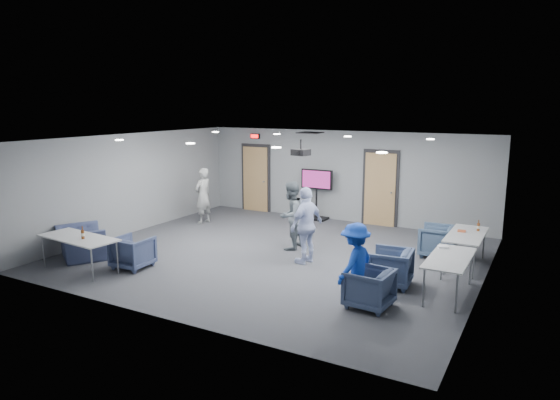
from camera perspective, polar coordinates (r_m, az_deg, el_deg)
The scene contains 29 objects.
floor at distance 11.77m, azimuth -0.37°, elevation -6.23°, with size 9.00×9.00×0.00m, color #36373D.
ceiling at distance 11.27m, azimuth -0.39°, elevation 6.99°, with size 9.00×9.00×0.00m, color silver.
wall_back at distance 15.02m, azimuth 7.10°, elevation 2.72°, with size 9.00×0.02×2.70m, color gray.
wall_front at distance 8.28m, azimuth -14.07°, elevation -4.29°, with size 9.00×0.02×2.70m, color gray.
wall_left at distance 14.17m, azimuth -16.48°, elevation 1.86°, with size 0.02×8.00×2.70m, color gray.
wall_right at distance 10.09m, azimuth 22.54°, elevation -2.08°, with size 0.02×8.00×2.70m, color gray.
door_left at distance 16.36m, azimuth -2.79°, elevation 2.47°, with size 1.06×0.17×2.24m.
door_right at distance 14.62m, azimuth 11.38°, elevation 1.25°, with size 1.06×0.17×2.24m.
exit_sign at distance 16.19m, azimuth -2.87°, elevation 7.30°, with size 0.32×0.08×0.16m.
hvac_diffuser at distance 13.99m, azimuth 3.47°, elevation 7.68°, with size 0.60×0.60×0.03m, color black.
downlights at distance 11.28m, azimuth -0.39°, elevation 6.92°, with size 6.18×3.78×0.02m.
person_a at distance 14.83m, azimuth -8.79°, elevation 0.49°, with size 0.60×0.39×1.64m, color #969997.
person_b at distance 12.02m, azimuth 1.24°, elevation -1.78°, with size 0.81×0.63×1.66m, color #555F66.
person_c at distance 10.97m, azimuth 3.04°, elevation -2.90°, with size 1.00×0.42×1.71m, color silver.
person_d at distance 8.91m, azimuth 8.57°, elevation -7.18°, with size 0.94×0.54×1.45m, color blue.
chair_right_a at distance 12.08m, azimuth 17.57°, elevation -4.50°, with size 0.78×0.80×0.73m, color #3E526C.
chair_right_b at distance 9.98m, azimuth 12.51°, elevation -7.52°, with size 0.77×0.79×0.72m, color #394763.
chair_right_c at distance 8.89m, azimuth 10.13°, elevation -9.88°, with size 0.74×0.76×0.69m, color #394663.
chair_front_a at distance 11.22m, azimuth -16.47°, elevation -5.73°, with size 0.74×0.76×0.69m, color #3C4769.
chair_front_b at distance 12.29m, azimuth -21.86°, elevation -4.55°, with size 1.11×0.97×0.72m, color #3A4364.
table_right_a at distance 11.48m, azimuth 20.52°, elevation -3.86°, with size 0.72×1.72×0.73m.
table_right_b at distance 9.66m, azimuth 18.81°, elevation -6.48°, with size 0.71×1.70×0.73m.
table_front_left at distance 11.31m, azimuth -22.03°, elevation -4.16°, with size 1.90×0.93×0.73m.
bottle_front at distance 11.09m, azimuth -21.62°, elevation -3.66°, with size 0.07×0.07×0.27m.
bottle_right at distance 11.78m, azimuth 21.73°, elevation -2.87°, with size 0.07×0.07×0.25m.
snack_box at distance 11.59m, azimuth 20.05°, elevation -3.34°, with size 0.17×0.11×0.04m, color #B6522D.
wrapper at distance 10.20m, azimuth 18.13°, elevation -5.12°, with size 0.19×0.13×0.04m, color white.
tv_stand at distance 15.14m, azimuth 4.20°, elevation 1.00°, with size 1.00×0.48×1.54m.
projector at distance 11.30m, azimuth 2.38°, elevation 5.49°, with size 0.41×0.38×0.36m.
Camera 1 is at (5.50, -9.81, 3.48)m, focal length 32.00 mm.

